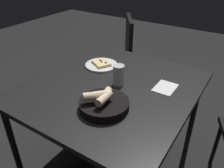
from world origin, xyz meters
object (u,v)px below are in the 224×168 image
bread_basket (103,104)px  chair_near (118,57)px  beer_glass (119,77)px  dining_table (111,93)px  pizza_plate (101,65)px

bread_basket → chair_near: 1.26m
bread_basket → beer_glass: (-0.26, -0.07, 0.03)m
bread_basket → beer_glass: beer_glass is taller
dining_table → chair_near: (-0.85, -0.48, -0.18)m
bread_basket → beer_glass: 0.27m
bread_basket → beer_glass: size_ratio=2.02×
bread_basket → chair_near: size_ratio=0.29×
dining_table → beer_glass: 0.13m
dining_table → bread_basket: 0.27m
dining_table → beer_glass: (-0.03, 0.04, 0.12)m
pizza_plate → dining_table: bearing=47.3°
dining_table → chair_near: size_ratio=1.17×
bread_basket → chair_near: (-1.08, -0.58, -0.27)m
pizza_plate → beer_glass: bearing=56.7°
pizza_plate → chair_near: 0.76m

